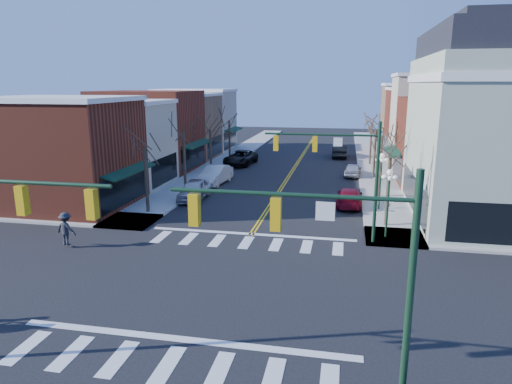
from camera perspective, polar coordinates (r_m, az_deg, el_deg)
The scene contains 31 objects.
ground at distance 21.81m, azimuth -4.80°, elevation -11.72°, with size 160.00×160.00×0.00m, color black.
sidewalk_left at distance 42.50m, azimuth -8.78°, elevation 0.78°, with size 3.50×70.00×0.15m, color #9E9B93.
sidewalk_right at distance 40.15m, azimuth 15.42°, elevation -0.30°, with size 3.50×70.00×0.15m, color #9E9B93.
bldg_left_brick_a at distance 37.61m, azimuth -23.10°, elevation 4.31°, with size 10.00×8.50×8.00m, color maroon.
bldg_left_stucco_a at distance 44.19m, azimuth -17.48°, elevation 5.64°, with size 10.00×7.00×7.50m, color #BDB39C.
bldg_left_brick_b at distance 51.25m, azimuth -13.26°, elevation 7.45°, with size 10.00×9.00×8.50m, color maroon.
bldg_left_tan at distance 58.87m, azimuth -9.94°, elevation 7.99°, with size 10.00×7.50×7.80m, color #9D7A56.
bldg_left_stucco_b at distance 66.12m, azimuth -7.52°, elevation 8.82°, with size 10.00×8.00×8.20m, color #BDB39C.
bldg_right_brick_a at distance 46.10m, azimuth 23.67°, elevation 5.74°, with size 10.00×8.50×8.00m, color maroon.
bldg_right_stucco at distance 53.56m, azimuth 22.05°, elevation 7.88°, with size 10.00×7.00×10.00m, color #BDB39C.
bldg_right_brick_b at distance 60.98m, azimuth 20.72°, elevation 7.84°, with size 10.00×8.00×8.50m, color maroon.
bldg_right_tan at distance 68.84m, azimuth 19.68°, elevation 8.67°, with size 10.00×8.00×9.00m, color #9D7A56.
traffic_mast_near_right at distance 12.41m, azimuth 10.41°, elevation -8.23°, with size 6.60×0.28×7.20m.
traffic_mast_far_right at distance 26.74m, azimuth 10.99°, elevation 3.39°, with size 6.60×0.28×7.20m.
lamppost_corner at distance 28.29m, azimuth 16.23°, elevation 0.03°, with size 0.36×0.36×4.33m.
lamppost_midblock at distance 34.63m, azimuth 15.36°, elevation 2.47°, with size 0.36×0.36×4.33m.
tree_left_a at distance 33.76m, azimuth -13.52°, elevation 1.29°, with size 0.24×0.24×4.76m, color #382B21.
tree_left_b at distance 41.00m, azimuth -8.92°, elevation 3.79°, with size 0.24×0.24×5.04m, color #382B21.
tree_left_c at distance 48.54m, azimuth -5.69°, elevation 5.07°, with size 0.24×0.24×4.55m, color #382B21.
tree_left_d at distance 56.15m, azimuth -3.33°, elevation 6.42°, with size 0.24×0.24×4.90m, color #382B21.
tree_right_a at distance 30.88m, azimuth 16.15°, elevation -0.11°, with size 0.24×0.24×4.62m, color #382B21.
tree_right_b at distance 38.64m, azimuth 15.24°, elevation 3.01°, with size 0.24×0.24×5.18m, color #382B21.
tree_right_c at distance 46.55m, azimuth 14.59°, elevation 4.53°, with size 0.24×0.24×4.83m, color #382B21.
tree_right_d at distance 54.45m, azimuth 14.15°, elevation 5.86°, with size 0.24×0.24×4.97m, color #382B21.
car_left_near at distance 37.50m, azimuth -7.73°, elevation 0.29°, with size 1.93×4.79×1.63m, color #B9B9BF.
car_left_mid at distance 43.23m, azimuth -5.11°, elevation 2.15°, with size 1.81×5.18×1.71m, color silver.
car_left_far at distance 53.28m, azimuth -1.95°, elevation 4.30°, with size 2.77×6.01×1.67m, color black.
car_right_near at distance 35.98m, azimuth 11.61°, elevation -0.63°, with size 1.93×4.76×1.38m, color maroon.
car_right_mid at distance 47.60m, azimuth 12.01°, elevation 2.72°, with size 1.58×3.92×1.34m, color silver.
car_right_far at distance 59.79m, azimuth 10.38°, elevation 5.11°, with size 1.80×5.17×1.70m, color black.
pedestrian_dark_b at distance 28.44m, azimuth -22.67°, elevation -4.26°, with size 1.26×0.72×1.94m, color #22232A.
Camera 1 is at (5.57, -18.96, 9.23)m, focal length 32.00 mm.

